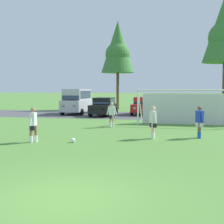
# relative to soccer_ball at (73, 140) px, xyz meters

# --- Properties ---
(ground_plane) EXTENTS (400.00, 400.00, 0.00)m
(ground_plane) POSITION_rel_soccer_ball_xyz_m (2.30, 8.05, -0.11)
(ground_plane) COLOR #518438
(parking_lot_strip) EXTENTS (52.00, 8.40, 0.01)m
(parking_lot_strip) POSITION_rel_soccer_ball_xyz_m (2.30, 15.55, -0.11)
(parking_lot_strip) COLOR #4C4C51
(parking_lot_strip) RESTS_ON ground
(soccer_ball) EXTENTS (0.22, 0.22, 0.22)m
(soccer_ball) POSITION_rel_soccer_ball_xyz_m (0.00, 0.00, 0.00)
(soccer_ball) COLOR white
(soccer_ball) RESTS_ON ground
(soccer_goal) EXTENTS (7.48, 2.17, 2.57)m
(soccer_goal) POSITION_rel_soccer_ball_xyz_m (5.70, 8.68, 1.18)
(soccer_goal) COLOR white
(soccer_goal) RESTS_ON ground
(player_striker_near) EXTENTS (0.42, 0.70, 1.64)m
(player_striker_near) POSITION_rel_soccer_ball_xyz_m (3.58, 1.95, 0.71)
(player_striker_near) COLOR beige
(player_striker_near) RESTS_ON ground
(player_defender_far) EXTENTS (0.43, 0.69, 1.64)m
(player_defender_far) POSITION_rel_soccer_ball_xyz_m (5.88, 2.68, 0.71)
(player_defender_far) COLOR brown
(player_defender_far) RESTS_ON ground
(player_winger_left) EXTENTS (0.74, 0.34, 1.64)m
(player_winger_left) POSITION_rel_soccer_ball_xyz_m (0.52, 6.16, 0.71)
(player_winger_left) COLOR tan
(player_winger_left) RESTS_ON ground
(player_winger_right) EXTENTS (0.29, 0.75, 1.64)m
(player_winger_right) POSITION_rel_soccer_ball_xyz_m (-1.84, -0.32, 0.71)
(player_winger_right) COLOR #936B4C
(player_winger_right) RESTS_ON ground
(parked_car_slot_far_left) EXTENTS (2.24, 4.82, 2.52)m
(parked_car_slot_far_left) POSITION_rel_soccer_ball_xyz_m (-5.29, 16.09, 1.23)
(parked_car_slot_far_left) COLOR #B2B2BC
(parked_car_slot_far_left) RESTS_ON ground
(parked_car_slot_left) EXTENTS (2.10, 4.23, 1.72)m
(parked_car_slot_left) POSITION_rel_soccer_ball_xyz_m (-2.08, 14.45, 0.77)
(parked_car_slot_left) COLOR black
(parked_car_slot_left) RESTS_ON ground
(parked_car_slot_center_left) EXTENTS (2.17, 4.27, 1.72)m
(parked_car_slot_center_left) POSITION_rel_soccer_ball_xyz_m (1.41, 16.73, 0.77)
(parked_car_slot_center_left) COLOR red
(parked_car_slot_center_left) RESTS_ON ground
(parked_car_slot_center) EXTENTS (2.19, 4.28, 1.72)m
(parked_car_slot_center) POSITION_rel_soccer_ball_xyz_m (3.76, 15.72, 0.77)
(parked_car_slot_center) COLOR tan
(parked_car_slot_center) RESTS_ON ground
(parked_car_slot_center_right) EXTENTS (2.17, 4.27, 1.72)m
(parked_car_slot_center_right) POSITION_rel_soccer_ball_xyz_m (8.17, 14.43, 0.77)
(parked_car_slot_center_right) COLOR silver
(parked_car_slot_center_right) RESTS_ON ground
(tree_left_edge) EXTENTS (4.14, 4.14, 11.05)m
(tree_left_edge) POSITION_rel_soccer_ball_xyz_m (-2.75, 24.56, 7.49)
(tree_left_edge) COLOR brown
(tree_left_edge) RESTS_ON ground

